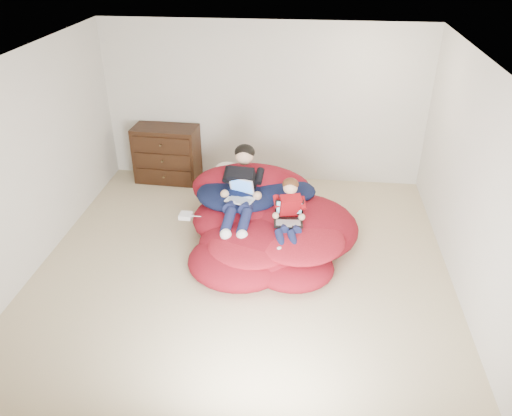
{
  "coord_description": "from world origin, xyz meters",
  "views": [
    {
      "loc": [
        0.71,
        -4.96,
        3.69
      ],
      "look_at": [
        0.13,
        0.22,
        0.7
      ],
      "focal_mm": 35.0,
      "sensor_mm": 36.0,
      "label": 1
    }
  ],
  "objects_px": {
    "older_boy": "(242,185)",
    "laptop_white": "(241,194)",
    "younger_boy": "(289,211)",
    "laptop_black": "(289,216)",
    "beanbag_pile": "(266,225)",
    "dresser": "(167,154)"
  },
  "relations": [
    {
      "from": "older_boy",
      "to": "laptop_white",
      "type": "bearing_deg",
      "value": -90.0
    },
    {
      "from": "younger_boy",
      "to": "laptop_black",
      "type": "distance_m",
      "value": 0.06
    },
    {
      "from": "beanbag_pile",
      "to": "laptop_black",
      "type": "height_order",
      "value": "beanbag_pile"
    },
    {
      "from": "laptop_white",
      "to": "older_boy",
      "type": "bearing_deg",
      "value": 90.0
    },
    {
      "from": "beanbag_pile",
      "to": "laptop_white",
      "type": "distance_m",
      "value": 0.53
    },
    {
      "from": "dresser",
      "to": "laptop_black",
      "type": "distance_m",
      "value": 2.81
    },
    {
      "from": "younger_boy",
      "to": "beanbag_pile",
      "type": "bearing_deg",
      "value": 143.94
    },
    {
      "from": "beanbag_pile",
      "to": "older_boy",
      "type": "xyz_separation_m",
      "value": [
        -0.34,
        0.22,
        0.46
      ]
    },
    {
      "from": "beanbag_pile",
      "to": "laptop_black",
      "type": "distance_m",
      "value": 0.49
    },
    {
      "from": "beanbag_pile",
      "to": "laptop_black",
      "type": "bearing_deg",
      "value": -37.86
    },
    {
      "from": "older_boy",
      "to": "laptop_white",
      "type": "xyz_separation_m",
      "value": [
        0.0,
        -0.1,
        -0.07
      ]
    },
    {
      "from": "younger_boy",
      "to": "laptop_white",
      "type": "xyz_separation_m",
      "value": [
        -0.64,
        0.34,
        0.03
      ]
    },
    {
      "from": "laptop_white",
      "to": "laptop_black",
      "type": "relative_size",
      "value": 1.1
    },
    {
      "from": "younger_boy",
      "to": "laptop_black",
      "type": "height_order",
      "value": "younger_boy"
    },
    {
      "from": "younger_boy",
      "to": "laptop_black",
      "type": "bearing_deg",
      "value": -90.0
    },
    {
      "from": "dresser",
      "to": "younger_boy",
      "type": "bearing_deg",
      "value": -42.58
    },
    {
      "from": "dresser",
      "to": "younger_boy",
      "type": "distance_m",
      "value": 2.8
    },
    {
      "from": "dresser",
      "to": "older_boy",
      "type": "distance_m",
      "value": 2.05
    },
    {
      "from": "dresser",
      "to": "older_boy",
      "type": "xyz_separation_m",
      "value": [
        1.42,
        -1.46,
        0.26
      ]
    },
    {
      "from": "dresser",
      "to": "older_boy",
      "type": "relative_size",
      "value": 0.82
    },
    {
      "from": "laptop_white",
      "to": "beanbag_pile",
      "type": "bearing_deg",
      "value": -18.95
    },
    {
      "from": "dresser",
      "to": "younger_boy",
      "type": "height_order",
      "value": "younger_boy"
    }
  ]
}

